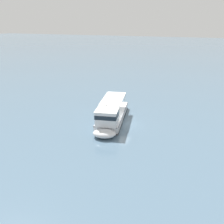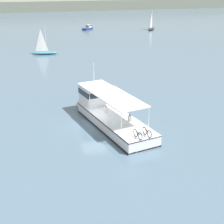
{
  "view_description": "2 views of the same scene",
  "coord_description": "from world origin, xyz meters",
  "px_view_note": "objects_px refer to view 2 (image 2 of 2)",
  "views": [
    {
      "loc": [
        -10.6,
        31.34,
        13.99
      ],
      "look_at": [
        1.63,
        -0.68,
        1.4
      ],
      "focal_mm": 40.32,
      "sensor_mm": 36.0,
      "label": 1
    },
    {
      "loc": [
        -6.77,
        -29.4,
        13.28
      ],
      "look_at": [
        1.63,
        -0.68,
        1.4
      ],
      "focal_mm": 53.61,
      "sensor_mm": 36.0,
      "label": 2
    }
  ],
  "objects_px": {
    "ferry_main": "(107,112)",
    "motorboat_near_port": "(88,28)",
    "sailboat_horizon_east": "(151,28)",
    "sailboat_far_left": "(45,51)"
  },
  "relations": [
    {
      "from": "ferry_main",
      "to": "sailboat_far_left",
      "type": "relative_size",
      "value": 2.42
    },
    {
      "from": "motorboat_near_port",
      "to": "sailboat_far_left",
      "type": "bearing_deg",
      "value": -116.42
    },
    {
      "from": "sailboat_far_left",
      "to": "sailboat_horizon_east",
      "type": "bearing_deg",
      "value": 38.08
    },
    {
      "from": "sailboat_far_left",
      "to": "motorboat_near_port",
      "type": "xyz_separation_m",
      "value": [
        15.23,
        30.66,
        0.0
      ]
    },
    {
      "from": "sailboat_horizon_east",
      "to": "ferry_main",
      "type": "bearing_deg",
      "value": -116.33
    },
    {
      "from": "sailboat_far_left",
      "to": "sailboat_horizon_east",
      "type": "relative_size",
      "value": 1.0
    },
    {
      "from": "ferry_main",
      "to": "sailboat_far_left",
      "type": "xyz_separation_m",
      "value": [
        -2.73,
        34.67,
        -0.47
      ]
    },
    {
      "from": "sailboat_horizon_east",
      "to": "motorboat_near_port",
      "type": "bearing_deg",
      "value": 163.13
    },
    {
      "from": "sailboat_far_left",
      "to": "motorboat_near_port",
      "type": "height_order",
      "value": "sailboat_far_left"
    },
    {
      "from": "ferry_main",
      "to": "motorboat_near_port",
      "type": "xyz_separation_m",
      "value": [
        12.51,
        65.33,
        -0.47
      ]
    }
  ]
}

